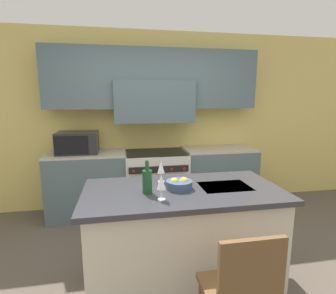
{
  "coord_description": "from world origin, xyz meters",
  "views": [
    {
      "loc": [
        -0.49,
        -2.08,
        1.7
      ],
      "look_at": [
        0.01,
        0.72,
        1.17
      ],
      "focal_mm": 28.0,
      "sensor_mm": 36.0,
      "label": 1
    }
  ],
  "objects_px": {
    "wine_glass_near": "(161,183)",
    "fruit_bowl": "(179,184)",
    "microwave": "(78,143)",
    "island_chair": "(242,291)",
    "range_stove": "(156,182)",
    "wine_bottle": "(147,181)",
    "wine_glass_far": "(161,168)"
  },
  "relations": [
    {
      "from": "island_chair",
      "to": "wine_glass_near",
      "type": "distance_m",
      "value": 0.89
    },
    {
      "from": "microwave",
      "to": "wine_bottle",
      "type": "height_order",
      "value": "microwave"
    },
    {
      "from": "range_stove",
      "to": "wine_bottle",
      "type": "relative_size",
      "value": 3.3
    },
    {
      "from": "range_stove",
      "to": "wine_glass_far",
      "type": "bearing_deg",
      "value": -95.43
    },
    {
      "from": "range_stove",
      "to": "wine_bottle",
      "type": "bearing_deg",
      "value": -99.88
    },
    {
      "from": "microwave",
      "to": "island_chair",
      "type": "relative_size",
      "value": 0.59
    },
    {
      "from": "fruit_bowl",
      "to": "wine_glass_near",
      "type": "bearing_deg",
      "value": -130.56
    },
    {
      "from": "range_stove",
      "to": "fruit_bowl",
      "type": "bearing_deg",
      "value": -90.19
    },
    {
      "from": "wine_glass_near",
      "to": "fruit_bowl",
      "type": "xyz_separation_m",
      "value": [
        0.19,
        0.23,
        -0.1
      ]
    },
    {
      "from": "wine_bottle",
      "to": "wine_glass_far",
      "type": "bearing_deg",
      "value": 59.81
    },
    {
      "from": "wine_glass_near",
      "to": "microwave",
      "type": "bearing_deg",
      "value": 115.71
    },
    {
      "from": "wine_glass_near",
      "to": "fruit_bowl",
      "type": "distance_m",
      "value": 0.31
    },
    {
      "from": "wine_bottle",
      "to": "fruit_bowl",
      "type": "distance_m",
      "value": 0.3
    },
    {
      "from": "island_chair",
      "to": "wine_bottle",
      "type": "xyz_separation_m",
      "value": [
        -0.5,
        0.77,
        0.49
      ]
    },
    {
      "from": "wine_bottle",
      "to": "wine_glass_near",
      "type": "bearing_deg",
      "value": -61.58
    },
    {
      "from": "island_chair",
      "to": "wine_bottle",
      "type": "distance_m",
      "value": 1.04
    },
    {
      "from": "microwave",
      "to": "wine_glass_near",
      "type": "distance_m",
      "value": 2.07
    },
    {
      "from": "wine_bottle",
      "to": "fruit_bowl",
      "type": "bearing_deg",
      "value": 10.99
    },
    {
      "from": "range_stove",
      "to": "fruit_bowl",
      "type": "distance_m",
      "value": 1.7
    },
    {
      "from": "range_stove",
      "to": "wine_glass_far",
      "type": "xyz_separation_m",
      "value": [
        -0.13,
        -1.4,
        0.6
      ]
    },
    {
      "from": "island_chair",
      "to": "wine_glass_near",
      "type": "height_order",
      "value": "wine_glass_near"
    },
    {
      "from": "microwave",
      "to": "fruit_bowl",
      "type": "bearing_deg",
      "value": -56.32
    },
    {
      "from": "range_stove",
      "to": "fruit_bowl",
      "type": "height_order",
      "value": "fruit_bowl"
    },
    {
      "from": "microwave",
      "to": "wine_glass_near",
      "type": "xyz_separation_m",
      "value": [
        0.9,
        -1.87,
        -0.03
      ]
    },
    {
      "from": "wine_glass_far",
      "to": "wine_glass_near",
      "type": "bearing_deg",
      "value": -98.43
    },
    {
      "from": "island_chair",
      "to": "wine_glass_far",
      "type": "distance_m",
      "value": 1.21
    },
    {
      "from": "microwave",
      "to": "wine_bottle",
      "type": "xyz_separation_m",
      "value": [
        0.81,
        -1.7,
        -0.07
      ]
    },
    {
      "from": "range_stove",
      "to": "island_chair",
      "type": "bearing_deg",
      "value": -85.22
    },
    {
      "from": "range_stove",
      "to": "wine_bottle",
      "type": "height_order",
      "value": "wine_bottle"
    },
    {
      "from": "wine_glass_near",
      "to": "fruit_bowl",
      "type": "bearing_deg",
      "value": 49.44
    },
    {
      "from": "microwave",
      "to": "island_chair",
      "type": "height_order",
      "value": "microwave"
    },
    {
      "from": "wine_glass_far",
      "to": "fruit_bowl",
      "type": "height_order",
      "value": "wine_glass_far"
    }
  ]
}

